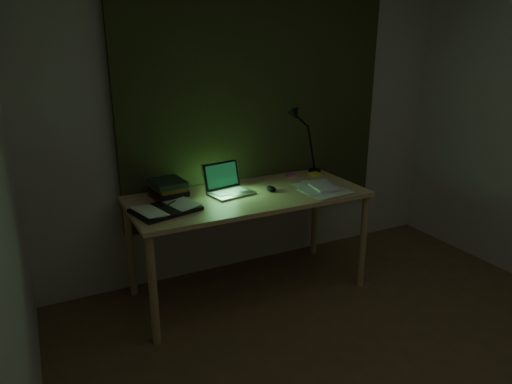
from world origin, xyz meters
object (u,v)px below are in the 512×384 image
open_textbook (166,209)px  desk_lamp (316,140)px  desk (249,244)px  laptop (231,180)px  book_stack (167,189)px  loose_papers (316,188)px

open_textbook → desk_lamp: (1.38, 0.37, 0.25)m
desk → open_textbook: (-0.62, -0.07, 0.40)m
laptop → desk_lamp: desk_lamp is taller
open_textbook → desk_lamp: 1.45m
book_stack → loose_papers: bearing=-16.2°
laptop → open_textbook: (-0.52, -0.13, -0.09)m
desk → loose_papers: 0.64m
laptop → desk_lamp: size_ratio=0.62×
open_textbook → desk_lamp: bearing=0.1°
open_textbook → loose_papers: 1.12m
desk → laptop: bearing=152.5°
book_stack → desk: bearing=-18.5°
open_textbook → loose_papers: bearing=-17.2°
desk → desk_lamp: bearing=21.3°
laptop → book_stack: 0.45m
open_textbook → book_stack: book_stack is taller
open_textbook → book_stack: (0.08, 0.25, 0.05)m
loose_papers → desk_lamp: (0.26, 0.41, 0.26)m
desk → desk_lamp: size_ratio=3.11×
desk → laptop: (-0.11, 0.06, 0.49)m
open_textbook → desk_lamp: size_ratio=0.73×
laptop → book_stack: size_ratio=1.34×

